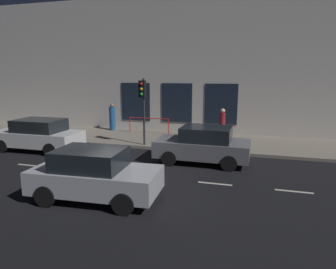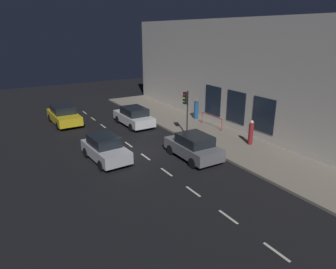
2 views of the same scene
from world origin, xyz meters
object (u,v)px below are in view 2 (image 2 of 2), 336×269
at_px(parked_car_3, 194,146).
at_px(pedestrian_1, 251,133).
at_px(parked_car_1, 64,115).
at_px(traffic_light, 186,103).
at_px(pedestrian_0, 196,110).
at_px(parked_car_0, 105,149).
at_px(parked_car_2, 134,116).

bearing_deg(parked_car_3, pedestrian_1, -3.28).
bearing_deg(parked_car_1, pedestrian_1, 127.55).
relative_size(traffic_light, pedestrian_0, 1.96).
distance_m(traffic_light, parked_car_3, 4.26).
relative_size(parked_car_0, parked_car_3, 0.99).
bearing_deg(parked_car_0, pedestrian_1, 160.12).
xyz_separation_m(traffic_light, parked_car_2, (-1.89, 4.93, -1.87)).
bearing_deg(pedestrian_1, parked_car_2, -83.16).
height_order(pedestrian_0, pedestrian_1, pedestrian_0).
distance_m(parked_car_0, parked_car_2, 7.46).
bearing_deg(pedestrian_0, parked_car_1, 140.27).
xyz_separation_m(parked_car_0, parked_car_2, (4.67, 5.82, 0.00)).
distance_m(parked_car_0, pedestrian_0, 11.02).
bearing_deg(traffic_light, pedestrian_0, 44.79).
relative_size(traffic_light, parked_car_3, 0.85).
relative_size(parked_car_1, pedestrian_1, 2.65).
bearing_deg(parked_car_1, traffic_light, 127.79).
bearing_deg(parked_car_2, parked_car_1, 143.23).
distance_m(traffic_light, pedestrian_1, 5.01).
bearing_deg(parked_car_3, parked_car_0, 152.83).
bearing_deg(traffic_light, parked_car_1, 128.67).
bearing_deg(parked_car_2, parked_car_3, -89.65).
xyz_separation_m(parked_car_1, parked_car_2, (4.91, -3.57, -0.00)).
bearing_deg(parked_car_1, parked_car_3, 112.17).
bearing_deg(pedestrian_0, pedestrian_1, -109.10).
xyz_separation_m(traffic_light, parked_car_3, (-1.73, -3.42, -1.88)).
xyz_separation_m(parked_car_2, pedestrian_0, (5.43, -1.41, 0.16)).
bearing_deg(parked_car_1, parked_car_0, 90.59).
xyz_separation_m(pedestrian_0, pedestrian_1, (-0.65, -7.23, 0.01)).
distance_m(parked_car_1, pedestrian_1, 15.59).
relative_size(traffic_light, parked_car_1, 0.75).
xyz_separation_m(parked_car_3, pedestrian_0, (5.27, 6.93, 0.16)).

